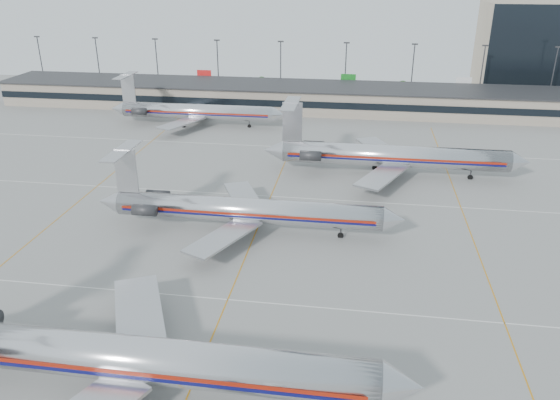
# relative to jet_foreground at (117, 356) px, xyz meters

# --- Properties ---
(ground) EXTENTS (260.00, 260.00, 0.00)m
(ground) POSITION_rel_jet_foreground_xyz_m (6.01, 5.35, -3.82)
(ground) COLOR gray
(ground) RESTS_ON ground
(apron_markings) EXTENTS (160.00, 0.15, 0.02)m
(apron_markings) POSITION_rel_jet_foreground_xyz_m (6.01, 15.35, -3.81)
(apron_markings) COLOR silver
(apron_markings) RESTS_ON ground
(terminal) EXTENTS (162.00, 17.00, 6.25)m
(terminal) POSITION_rel_jet_foreground_xyz_m (6.01, 103.32, -0.66)
(terminal) COLOR gray
(terminal) RESTS_ON ground
(light_mast_row) EXTENTS (163.60, 0.40, 15.28)m
(light_mast_row) POSITION_rel_jet_foreground_xyz_m (6.01, 117.35, 4.76)
(light_mast_row) COLOR #38383D
(light_mast_row) RESTS_ON ground
(distant_building) EXTENTS (30.00, 20.00, 25.00)m
(distant_building) POSITION_rel_jet_foreground_xyz_m (68.01, 133.35, 8.68)
(distant_building) COLOR tan
(distant_building) RESTS_ON ground
(jet_foreground) EXTENTS (50.30, 29.62, 13.17)m
(jet_foreground) POSITION_rel_jet_foreground_xyz_m (0.00, 0.00, 0.00)
(jet_foreground) COLOR silver
(jet_foreground) RESTS_ON ground
(jet_second_row) EXTENTS (43.64, 25.70, 11.42)m
(jet_second_row) POSITION_rel_jet_foreground_xyz_m (3.95, 32.46, -0.51)
(jet_second_row) COLOR silver
(jet_second_row) RESTS_ON ground
(jet_third_row) EXTENTS (46.38, 28.53, 12.68)m
(jet_third_row) POSITION_rel_jet_foreground_xyz_m (24.97, 58.04, -0.14)
(jet_third_row) COLOR silver
(jet_third_row) RESTS_ON ground
(jet_back_row) EXTENTS (41.84, 25.73, 11.44)m
(jet_back_row) POSITION_rel_jet_foreground_xyz_m (-18.51, 84.48, -0.50)
(jet_back_row) COLOR silver
(jet_back_row) RESTS_ON ground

